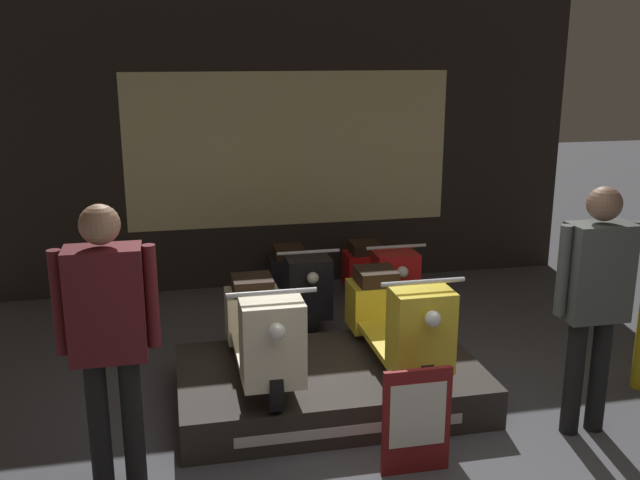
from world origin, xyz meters
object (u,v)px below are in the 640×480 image
(scooter_backrow_0, at_px, (298,283))
(person_left_browsing, at_px, (108,325))
(scooter_backrow_1, at_px, (379,277))
(person_right_browsing, at_px, (595,291))
(scooter_display_left, at_px, (262,330))
(price_sign_board, at_px, (417,421))
(scooter_display_right, at_px, (396,319))

(scooter_backrow_0, relative_size, person_left_browsing, 0.87)
(scooter_backrow_1, bearing_deg, person_right_browsing, -75.05)
(scooter_display_left, height_order, price_sign_board, scooter_display_left)
(scooter_backrow_1, distance_m, person_left_browsing, 3.71)
(person_left_browsing, xyz_separation_m, price_sign_board, (1.84, -0.24, -0.71))
(scooter_display_right, distance_m, person_right_browsing, 1.44)
(person_right_browsing, relative_size, price_sign_board, 2.46)
(scooter_display_right, distance_m, scooter_backrow_1, 1.98)
(person_right_browsing, height_order, price_sign_board, person_right_browsing)
(scooter_backrow_0, height_order, person_left_browsing, person_left_browsing)
(scooter_backrow_0, relative_size, price_sign_board, 2.17)
(scooter_backrow_1, xyz_separation_m, person_right_browsing, (0.71, -2.67, 0.71))
(person_left_browsing, bearing_deg, scooter_backrow_0, 58.79)
(scooter_display_right, xyz_separation_m, person_left_browsing, (-2.03, -0.77, 0.43))
(person_left_browsing, bearing_deg, scooter_display_left, 37.50)
(scooter_display_right, relative_size, scooter_backrow_1, 1.00)
(scooter_display_right, height_order, person_right_browsing, person_right_browsing)
(person_left_browsing, xyz_separation_m, person_right_browsing, (3.18, 0.00, -0.02))
(person_left_browsing, bearing_deg, scooter_backrow_1, 47.28)
(person_left_browsing, distance_m, price_sign_board, 1.99)
(scooter_display_right, height_order, person_left_browsing, person_left_browsing)
(scooter_display_right, bearing_deg, scooter_backrow_1, 77.02)
(scooter_display_right, bearing_deg, person_right_browsing, -33.72)
(price_sign_board, bearing_deg, person_right_browsing, 10.33)
(scooter_backrow_0, relative_size, scooter_backrow_1, 1.00)
(scooter_display_left, height_order, person_left_browsing, person_left_browsing)
(scooter_display_right, height_order, price_sign_board, scooter_display_right)
(scooter_display_left, relative_size, person_left_browsing, 0.87)
(person_left_browsing, relative_size, person_right_browsing, 1.01)
(scooter_backrow_0, relative_size, person_right_browsing, 0.88)
(scooter_display_left, relative_size, scooter_display_right, 1.00)
(price_sign_board, bearing_deg, scooter_display_left, 129.79)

